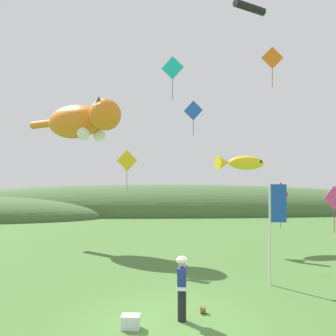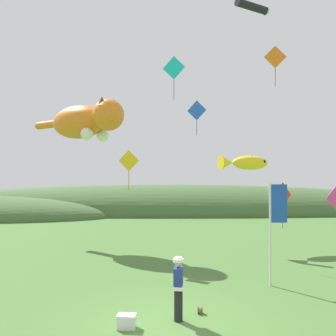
# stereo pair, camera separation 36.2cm
# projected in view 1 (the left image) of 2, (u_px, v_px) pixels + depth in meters

# --- Properties ---
(ground_plane) EXTENTS (120.00, 120.00, 0.00)m
(ground_plane) POSITION_uv_depth(u_px,v_px,m) (173.00, 322.00, 10.26)
(ground_plane) COLOR #477033
(distant_hill_ridge) EXTENTS (62.97, 14.79, 5.75)m
(distant_hill_ridge) POSITION_uv_depth(u_px,v_px,m) (123.00, 213.00, 38.13)
(distant_hill_ridge) COLOR #426033
(distant_hill_ridge) RESTS_ON ground
(festival_attendant) EXTENTS (0.31, 0.45, 1.77)m
(festival_attendant) POSITION_uv_depth(u_px,v_px,m) (182.00, 286.00, 10.38)
(festival_attendant) COLOR black
(festival_attendant) RESTS_ON ground
(kite_spool) EXTENTS (0.14, 0.22, 0.22)m
(kite_spool) POSITION_uv_depth(u_px,v_px,m) (203.00, 310.00, 10.92)
(kite_spool) COLOR olive
(kite_spool) RESTS_ON ground
(picnic_cooler) EXTENTS (0.51, 0.36, 0.36)m
(picnic_cooler) POSITION_uv_depth(u_px,v_px,m) (131.00, 322.00, 9.85)
(picnic_cooler) COLOR white
(picnic_cooler) RESTS_ON ground
(festival_banner_pole) EXTENTS (0.66, 0.08, 3.74)m
(festival_banner_pole) POSITION_uv_depth(u_px,v_px,m) (274.00, 218.00, 13.73)
(festival_banner_pole) COLOR silver
(festival_banner_pole) RESTS_ON ground
(kite_giant_cat) EXTENTS (6.35, 5.24, 2.32)m
(kite_giant_cat) POSITION_uv_depth(u_px,v_px,m) (81.00, 121.00, 21.83)
(kite_giant_cat) COLOR orange
(kite_fish_windsock) EXTENTS (3.13, 1.77, 0.93)m
(kite_fish_windsock) POSITION_uv_depth(u_px,v_px,m) (242.00, 163.00, 21.33)
(kite_fish_windsock) COLOR yellow
(kite_tube_streamer) EXTENTS (1.79, 1.29, 0.44)m
(kite_tube_streamer) POSITION_uv_depth(u_px,v_px,m) (250.00, 8.00, 17.44)
(kite_tube_streamer) COLOR black
(kite_diamond_blue) EXTENTS (1.11, 0.47, 2.09)m
(kite_diamond_blue) POSITION_uv_depth(u_px,v_px,m) (193.00, 111.00, 22.44)
(kite_diamond_blue) COLOR blue
(kite_diamond_pink) EXTENTS (0.96, 0.26, 1.89)m
(kite_diamond_pink) POSITION_uv_depth(u_px,v_px,m) (334.00, 198.00, 15.06)
(kite_diamond_pink) COLOR #E53F8C
(kite_diamond_gold) EXTENTS (0.98, 0.28, 1.91)m
(kite_diamond_gold) POSITION_uv_depth(u_px,v_px,m) (127.00, 161.00, 17.57)
(kite_diamond_gold) COLOR yellow
(kite_diamond_teal) EXTENTS (1.00, 0.36, 1.95)m
(kite_diamond_teal) POSITION_uv_depth(u_px,v_px,m) (173.00, 68.00, 16.68)
(kite_diamond_teal) COLOR #19BFBF
(kite_diamond_orange) EXTENTS (1.11, 0.08, 2.01)m
(kite_diamond_orange) POSITION_uv_depth(u_px,v_px,m) (272.00, 58.00, 18.52)
(kite_diamond_orange) COLOR orange
(kite_diamond_red) EXTENTS (0.94, 0.63, 2.01)m
(kite_diamond_red) POSITION_uv_depth(u_px,v_px,m) (281.00, 195.00, 16.48)
(kite_diamond_red) COLOR red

